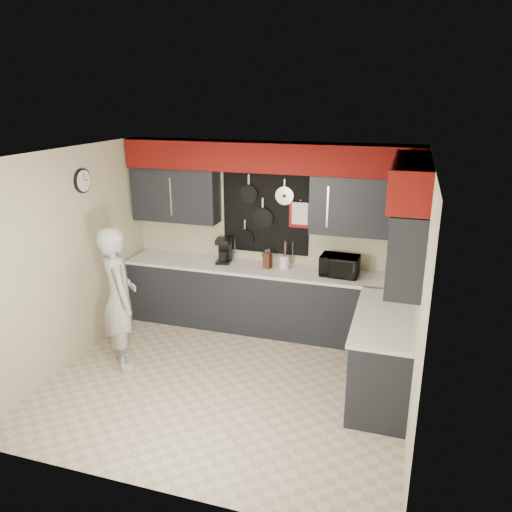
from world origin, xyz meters
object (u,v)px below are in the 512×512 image
(knife_block, at_px, (268,260))
(person, at_px, (119,298))
(utensil_crock, at_px, (284,262))
(microwave, at_px, (340,266))
(coffee_maker, at_px, (224,250))

(knife_block, bearing_deg, person, -120.15)
(utensil_crock, bearing_deg, microwave, -5.11)
(microwave, relative_size, coffee_maker, 1.39)
(coffee_maker, xyz_separation_m, person, (-0.77, -1.49, -0.23))
(microwave, xyz_separation_m, utensil_crock, (-0.76, 0.07, -0.05))
(knife_block, relative_size, utensil_crock, 1.26)
(knife_block, height_order, utensil_crock, knife_block)
(microwave, relative_size, person, 0.28)
(person, bearing_deg, microwave, -100.71)
(microwave, distance_m, person, 2.80)
(knife_block, relative_size, person, 0.12)
(microwave, relative_size, knife_block, 2.26)
(utensil_crock, relative_size, coffee_maker, 0.49)
(microwave, bearing_deg, knife_block, -177.26)
(microwave, xyz_separation_m, person, (-2.40, -1.43, -0.18))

